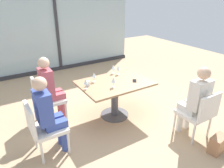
% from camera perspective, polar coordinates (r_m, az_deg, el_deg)
% --- Properties ---
extents(ground_plane, '(12.00, 12.00, 0.00)m').
position_cam_1_polar(ground_plane, '(4.28, 0.72, -8.44)').
color(ground_plane, tan).
extents(window_wall_backdrop, '(4.92, 0.10, 2.70)m').
position_cam_1_polar(window_wall_backdrop, '(6.62, -14.75, 13.88)').
color(window_wall_backdrop, '#A1B7BC').
rests_on(window_wall_backdrop, ground_plane).
extents(dining_table_main, '(1.32, 0.95, 0.73)m').
position_cam_1_polar(dining_table_main, '(4.01, 0.76, -1.71)').
color(dining_table_main, '#997551').
rests_on(dining_table_main, ground_plane).
extents(chair_front_right, '(0.46, 0.50, 0.87)m').
position_cam_1_polar(chair_front_right, '(3.71, 22.72, -7.10)').
color(chair_front_right, silver).
rests_on(chair_front_right, ground_plane).
extents(chair_far_left, '(0.50, 0.46, 0.87)m').
position_cam_1_polar(chair_far_left, '(4.06, -17.64, -3.54)').
color(chair_far_left, silver).
rests_on(chair_far_left, ground_plane).
extents(chair_side_end, '(0.50, 0.46, 0.87)m').
position_cam_1_polar(chair_side_end, '(3.27, -18.42, -10.82)').
color(chair_side_end, silver).
rests_on(chair_side_end, ground_plane).
extents(person_front_right, '(0.34, 0.39, 1.26)m').
position_cam_1_polar(person_front_right, '(3.67, 21.88, -3.68)').
color(person_front_right, silver).
rests_on(person_front_right, ground_plane).
extents(person_far_left, '(0.39, 0.34, 1.26)m').
position_cam_1_polar(person_far_left, '(4.00, -16.51, -0.59)').
color(person_far_left, '#B24C56').
rests_on(person_far_left, ground_plane).
extents(person_side_end, '(0.39, 0.34, 1.26)m').
position_cam_1_polar(person_side_end, '(3.18, -16.99, -7.31)').
color(person_side_end, '#384C9E').
rests_on(person_side_end, ground_plane).
extents(wine_glass_0, '(0.07, 0.07, 0.18)m').
position_cam_1_polar(wine_glass_0, '(3.68, 0.39, 1.07)').
color(wine_glass_0, silver).
rests_on(wine_glass_0, dining_table_main).
extents(wine_glass_1, '(0.07, 0.07, 0.18)m').
position_cam_1_polar(wine_glass_1, '(4.26, 1.72, 4.35)').
color(wine_glass_1, silver).
rests_on(wine_glass_1, dining_table_main).
extents(wine_glass_2, '(0.07, 0.07, 0.18)m').
position_cam_1_polar(wine_glass_2, '(3.64, -7.15, 0.59)').
color(wine_glass_2, silver).
rests_on(wine_glass_2, dining_table_main).
extents(wine_glass_3, '(0.07, 0.07, 0.18)m').
position_cam_1_polar(wine_glass_3, '(4.31, 0.35, 4.59)').
color(wine_glass_3, silver).
rests_on(wine_glass_3, dining_table_main).
extents(wine_glass_4, '(0.07, 0.07, 0.18)m').
position_cam_1_polar(wine_glass_4, '(3.91, -4.96, 2.43)').
color(wine_glass_4, silver).
rests_on(wine_glass_4, dining_table_main).
extents(coffee_cup, '(0.08, 0.08, 0.09)m').
position_cam_1_polar(coffee_cup, '(3.79, -6.56, 0.16)').
color(coffee_cup, white).
rests_on(coffee_cup, dining_table_main).
extents(cell_phone_on_table, '(0.14, 0.16, 0.01)m').
position_cam_1_polar(cell_phone_on_table, '(4.00, 6.15, 0.89)').
color(cell_phone_on_table, black).
rests_on(cell_phone_on_table, dining_table_main).
extents(handbag_0, '(0.32, 0.20, 0.28)m').
position_cam_1_polar(handbag_0, '(3.73, 26.88, -14.41)').
color(handbag_0, '#A3704C').
rests_on(handbag_0, ground_plane).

